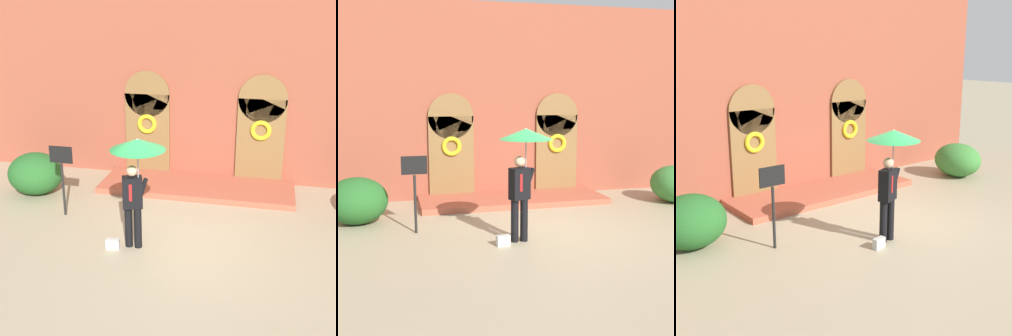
% 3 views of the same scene
% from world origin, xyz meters
% --- Properties ---
extents(ground_plane, '(80.00, 80.00, 0.00)m').
position_xyz_m(ground_plane, '(0.00, 0.00, 0.00)').
color(ground_plane, tan).
extents(building_facade, '(14.00, 2.30, 5.60)m').
position_xyz_m(building_facade, '(-0.00, 4.15, 2.68)').
color(building_facade, brown).
rests_on(building_facade, ground).
extents(person_with_umbrella, '(1.10, 1.10, 2.36)m').
position_xyz_m(person_with_umbrella, '(-0.66, -0.35, 1.91)').
color(person_with_umbrella, black).
rests_on(person_with_umbrella, ground).
extents(handbag, '(0.30, 0.16, 0.22)m').
position_xyz_m(handbag, '(-1.16, -0.55, 0.11)').
color(handbag, '#B7B7B2').
rests_on(handbag, ground).
extents(sign_post, '(0.56, 0.06, 1.72)m').
position_xyz_m(sign_post, '(-2.82, 0.77, 1.16)').
color(sign_post, black).
rests_on(sign_post, ground).
extents(shrub_left, '(1.46, 1.34, 1.11)m').
position_xyz_m(shrub_left, '(-4.13, 1.85, 0.56)').
color(shrub_left, '#235B23').
rests_on(shrub_left, ground).
extents(shrub_right, '(1.31, 1.50, 1.04)m').
position_xyz_m(shrub_right, '(4.48, 2.00, 0.52)').
color(shrub_right, '#387A33').
rests_on(shrub_right, ground).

